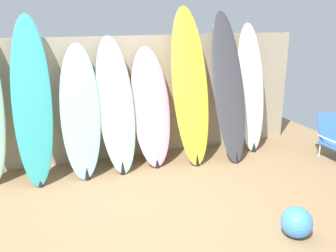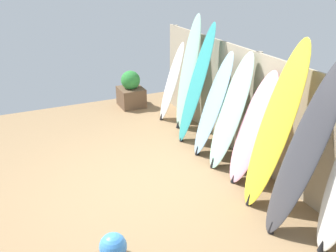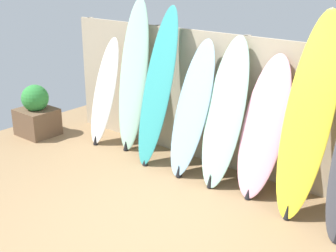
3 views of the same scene
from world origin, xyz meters
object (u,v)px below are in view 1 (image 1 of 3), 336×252
at_px(surfboard_seafoam_4, 116,106).
at_px(beach_ball, 297,222).
at_px(surfboard_pink_5, 151,107).
at_px(surfboard_teal_2, 32,101).
at_px(surfboard_skyblue_3, 80,112).
at_px(surfboard_charcoal_7, 228,87).
at_px(beach_chair, 336,137).
at_px(surfboard_yellow_6, 190,87).
at_px(surfboard_white_8, 250,89).

distance_m(surfboard_seafoam_4, beach_ball, 2.73).
distance_m(surfboard_pink_5, beach_ball, 2.55).
bearing_deg(surfboard_teal_2, beach_ball, -44.37).
relative_size(surfboard_skyblue_3, surfboard_charcoal_7, 0.81).
relative_size(beach_chair, beach_ball, 2.12).
relative_size(surfboard_teal_2, surfboard_seafoam_4, 1.16).
distance_m(surfboard_skyblue_3, beach_ball, 2.95).
xyz_separation_m(surfboard_skyblue_3, beach_chair, (3.67, -0.72, -0.53)).
height_order(surfboard_pink_5, beach_ball, surfboard_pink_5).
xyz_separation_m(surfboard_seafoam_4, surfboard_yellow_6, (1.07, -0.06, 0.20)).
bearing_deg(surfboard_white_8, surfboard_teal_2, -178.39).
distance_m(surfboard_skyblue_3, surfboard_white_8, 2.64).
xyz_separation_m(surfboard_charcoal_7, surfboard_white_8, (0.49, 0.18, -0.09)).
height_order(surfboard_teal_2, surfboard_skyblue_3, surfboard_teal_2).
height_order(surfboard_seafoam_4, surfboard_charcoal_7, surfboard_charcoal_7).
distance_m(surfboard_seafoam_4, surfboard_yellow_6, 1.09).
bearing_deg(surfboard_white_8, surfboard_charcoal_7, -160.08).
bearing_deg(beach_chair, surfboard_seafoam_4, -178.79).
bearing_deg(surfboard_charcoal_7, surfboard_teal_2, 178.16).
height_order(beach_chair, beach_ball, beach_chair).
bearing_deg(surfboard_yellow_6, surfboard_skyblue_3, 178.81).
distance_m(surfboard_white_8, beach_chair, 1.46).
bearing_deg(beach_chair, surfboard_skyblue_3, -176.75).
bearing_deg(surfboard_pink_5, surfboard_charcoal_7, -7.50).
bearing_deg(surfboard_skyblue_3, surfboard_pink_5, 3.97).
bearing_deg(surfboard_pink_5, beach_ball, -72.23).
relative_size(surfboard_seafoam_4, surfboard_white_8, 0.92).
xyz_separation_m(surfboard_teal_2, surfboard_yellow_6, (2.14, -0.04, 0.04)).
distance_m(surfboard_white_8, beach_ball, 2.66).
distance_m(surfboard_teal_2, beach_ball, 3.38).
bearing_deg(beach_chair, surfboard_teal_2, -175.33).
height_order(surfboard_teal_2, surfboard_yellow_6, surfboard_yellow_6).
height_order(surfboard_skyblue_3, surfboard_charcoal_7, surfboard_charcoal_7).
height_order(surfboard_white_8, beach_chair, surfboard_white_8).
relative_size(surfboard_seafoam_4, surfboard_charcoal_7, 0.85).
distance_m(surfboard_seafoam_4, surfboard_pink_5, 0.52).
xyz_separation_m(surfboard_yellow_6, beach_chair, (2.11, -0.68, -0.77)).
height_order(surfboard_yellow_6, beach_ball, surfboard_yellow_6).
xyz_separation_m(surfboard_seafoam_4, surfboard_charcoal_7, (1.66, -0.11, 0.16)).
distance_m(surfboard_charcoal_7, beach_chair, 1.81).
xyz_separation_m(surfboard_pink_5, beach_ball, (0.75, -2.34, -0.67)).
height_order(surfboard_white_8, beach_ball, surfboard_white_8).
xyz_separation_m(surfboard_teal_2, beach_ball, (2.33, -2.28, -0.89)).
bearing_deg(beach_chair, beach_ball, -126.63).
relative_size(surfboard_seafoam_4, surfboard_yellow_6, 0.82).
bearing_deg(surfboard_yellow_6, beach_ball, -85.20).
bearing_deg(surfboard_teal_2, surfboard_white_8, 1.61).
xyz_separation_m(surfboard_teal_2, surfboard_pink_5, (1.58, 0.06, -0.22)).
bearing_deg(surfboard_pink_5, beach_chair, -16.37).
bearing_deg(surfboard_seafoam_4, surfboard_charcoal_7, -3.68).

